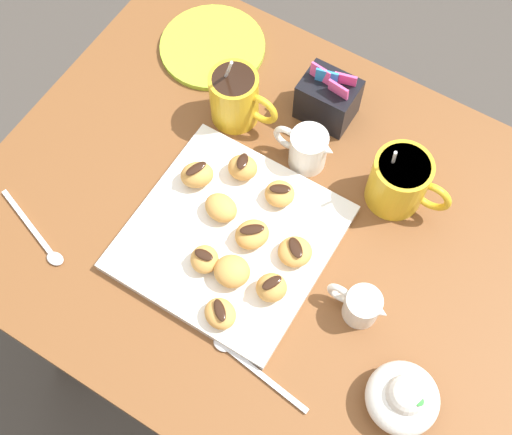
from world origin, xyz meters
name	(u,v)px	position (x,y,z in m)	size (l,w,h in m)	color
ground_plane	(264,341)	(0.00, 0.00, 0.00)	(8.00, 8.00, 0.00)	#423D38
dining_table	(268,256)	(0.00, 0.00, 0.59)	(0.90, 0.71, 0.75)	brown
pastry_plate_square	(230,237)	(-0.03, -0.06, 0.76)	(0.29, 0.29, 0.02)	silver
coffee_mug_mustard_left	(236,97)	(-0.14, 0.13, 0.81)	(0.12, 0.08, 0.15)	gold
coffee_mug_mustard_right	(400,181)	(0.15, 0.13, 0.81)	(0.13, 0.09, 0.15)	gold
cream_pitcher_white	(308,149)	(0.00, 0.12, 0.79)	(0.10, 0.06, 0.07)	silver
sugar_caddy	(328,99)	(-0.02, 0.22, 0.80)	(0.09, 0.07, 0.11)	black
ice_cream_bowl	(403,397)	(0.30, -0.15, 0.79)	(0.10, 0.10, 0.07)	silver
chocolate_sauce_pitcher	(362,305)	(0.19, -0.06, 0.79)	(0.09, 0.05, 0.06)	silver
saucer_lime_left	(213,47)	(-0.26, 0.23, 0.76)	(0.19, 0.19, 0.01)	#9EC633
loose_spoon_near_saucer	(249,365)	(0.09, -0.21, 0.76)	(0.16, 0.03, 0.01)	silver
loose_spoon_by_plate	(38,236)	(-0.29, -0.21, 0.76)	(0.16, 0.06, 0.01)	silver
beignet_0	(243,168)	(-0.07, 0.04, 0.79)	(0.04, 0.05, 0.04)	#D19347
chocolate_drizzle_0	(242,161)	(-0.07, 0.04, 0.81)	(0.03, 0.02, 0.01)	black
beignet_1	(271,288)	(0.07, -0.11, 0.79)	(0.04, 0.04, 0.04)	#D19347
chocolate_drizzle_1	(272,283)	(0.07, -0.11, 0.81)	(0.03, 0.01, 0.01)	black
beignet_2	(205,259)	(-0.04, -0.12, 0.79)	(0.04, 0.04, 0.03)	#D19347
chocolate_drizzle_2	(204,255)	(-0.04, -0.12, 0.80)	(0.03, 0.02, 0.01)	black
beignet_3	(220,314)	(0.03, -0.18, 0.78)	(0.05, 0.04, 0.03)	#D19347
chocolate_drizzle_3	(220,310)	(0.03, -0.18, 0.80)	(0.03, 0.01, 0.01)	black
beignet_4	(232,271)	(0.01, -0.12, 0.79)	(0.05, 0.05, 0.04)	#D19347
beignet_5	(253,235)	(0.00, -0.05, 0.79)	(0.05, 0.05, 0.03)	#D19347
chocolate_drizzle_5	(253,230)	(0.00, -0.05, 0.81)	(0.04, 0.02, 0.01)	black
beignet_6	(295,252)	(0.07, -0.04, 0.78)	(0.05, 0.05, 0.03)	#D19347
chocolate_drizzle_6	(296,248)	(0.07, -0.04, 0.80)	(0.03, 0.02, 0.01)	black
beignet_7	(221,208)	(-0.06, -0.04, 0.79)	(0.04, 0.05, 0.03)	#D19347
beignet_8	(197,175)	(-0.13, -0.01, 0.79)	(0.05, 0.04, 0.04)	#D19347
chocolate_drizzle_8	(196,168)	(-0.13, -0.01, 0.81)	(0.04, 0.01, 0.01)	black
beignet_9	(281,194)	(0.00, 0.03, 0.79)	(0.05, 0.05, 0.03)	#D19347
chocolate_drizzle_9	(282,190)	(0.00, 0.03, 0.80)	(0.03, 0.02, 0.01)	black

